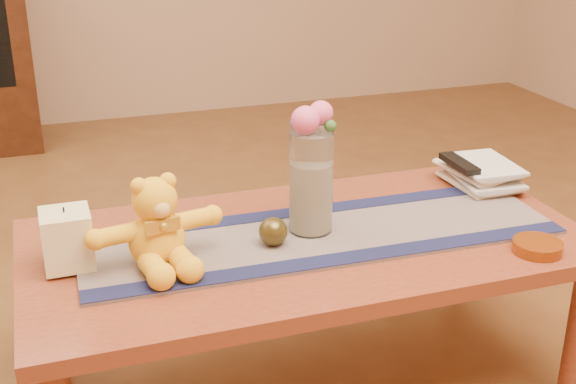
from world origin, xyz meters
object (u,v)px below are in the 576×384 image
object	(u,v)px
book_bottom	(455,186)
amber_dish	(537,247)
pillar_candle	(67,239)
tv_remote	(459,163)
teddy_bear	(156,222)
glass_vase	(311,182)
bronze_ball	(273,232)

from	to	relation	value
book_bottom	amber_dish	world-z (taller)	amber_dish
pillar_candle	tv_remote	world-z (taller)	pillar_candle
teddy_bear	glass_vase	size ratio (longest dim) A/B	1.16
amber_dish	glass_vase	bearing A→B (deg)	149.71
pillar_candle	amber_dish	bearing A→B (deg)	-14.68
teddy_bear	amber_dish	distance (m)	0.91
glass_vase	tv_remote	distance (m)	0.52
tv_remote	bronze_ball	bearing A→B (deg)	-163.24
tv_remote	amber_dish	world-z (taller)	tv_remote
book_bottom	tv_remote	distance (m)	0.08
pillar_candle	glass_vase	size ratio (longest dim) A/B	0.51
book_bottom	tv_remote	size ratio (longest dim) A/B	1.39
bronze_ball	tv_remote	world-z (taller)	tv_remote
pillar_candle	book_bottom	xyz separation A→B (m)	(1.09, 0.14, -0.06)
amber_dish	teddy_bear	bearing A→B (deg)	165.42
teddy_bear	bronze_ball	bearing A→B (deg)	-9.25
teddy_bear	book_bottom	xyz separation A→B (m)	(0.90, 0.19, -0.10)
glass_vase	bronze_ball	bearing A→B (deg)	-156.18
pillar_candle	amber_dish	size ratio (longest dim) A/B	1.11
glass_vase	bronze_ball	distance (m)	0.16
pillar_candle	tv_remote	distance (m)	1.10
bronze_ball	amber_dish	distance (m)	0.64
pillar_candle	tv_remote	size ratio (longest dim) A/B	0.83
glass_vase	amber_dish	bearing A→B (deg)	-30.29
teddy_bear	book_bottom	size ratio (longest dim) A/B	1.35
bronze_ball	book_bottom	size ratio (longest dim) A/B	0.32
teddy_bear	glass_vase	distance (m)	0.40
teddy_bear	tv_remote	size ratio (longest dim) A/B	1.89
bronze_ball	amber_dish	world-z (taller)	bronze_ball
glass_vase	book_bottom	world-z (taller)	glass_vase
teddy_bear	book_bottom	distance (m)	0.92
bronze_ball	amber_dish	size ratio (longest dim) A/B	0.59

